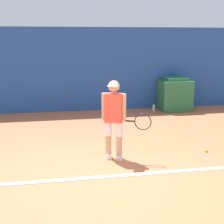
{
  "coord_description": "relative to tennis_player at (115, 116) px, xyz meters",
  "views": [
    {
      "loc": [
        -0.67,
        -4.92,
        2.35
      ],
      "look_at": [
        0.39,
        1.06,
        0.9
      ],
      "focal_mm": 50.0,
      "sensor_mm": 36.0,
      "label": 1
    }
  ],
  "objects": [
    {
      "name": "back_wall",
      "position": [
        -0.4,
        4.35,
        0.48
      ],
      "size": [
        24.0,
        0.1,
        2.69
      ],
      "color": "#234C99",
      "rests_on": "ground_plane"
    },
    {
      "name": "ground_plane",
      "position": [
        -0.4,
        -0.85,
        -0.86
      ],
      "size": [
        24.0,
        24.0,
        0.0
      ],
      "primitive_type": "plane",
      "color": "#B76642"
    },
    {
      "name": "tennis_ball",
      "position": [
        1.98,
        0.01,
        -0.83
      ],
      "size": [
        0.07,
        0.07,
        0.07
      ],
      "color": "#D1E533",
      "rests_on": "ground_plane"
    },
    {
      "name": "tennis_player",
      "position": [
        0.0,
        0.0,
        0.0
      ],
      "size": [
        0.91,
        0.46,
        1.57
      ],
      "rotation": [
        0.0,
        0.0,
        -0.4
      ],
      "color": "tan",
      "rests_on": "ground_plane"
    },
    {
      "name": "court_baseline",
      "position": [
        -0.4,
        -0.84,
        -0.86
      ],
      "size": [
        21.6,
        0.1,
        0.01
      ],
      "color": "white",
      "rests_on": "ground_plane"
    },
    {
      "name": "water_bottle",
      "position": [
        2.04,
        3.87,
        -0.75
      ],
      "size": [
        0.08,
        0.08,
        0.24
      ],
      "color": "white",
      "rests_on": "ground_plane"
    },
    {
      "name": "covered_chair",
      "position": [
        2.74,
        3.86,
        -0.34
      ],
      "size": [
        0.99,
        0.79,
        1.1
      ],
      "color": "#28663D",
      "rests_on": "ground_plane"
    }
  ]
}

